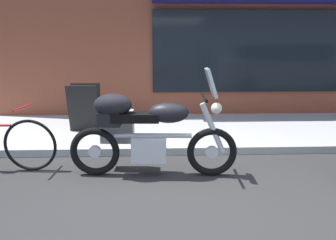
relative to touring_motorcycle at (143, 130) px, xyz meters
name	(u,v)px	position (x,y,z in m)	size (l,w,h in m)	color
ground_plane	(177,190)	(0.41, -0.50, -0.61)	(80.00, 80.00, 0.00)	#2D2D2D
touring_motorcycle	(143,130)	(0.00, 0.00, 0.00)	(2.17, 0.74, 1.40)	black
sandwich_board_sign	(84,108)	(-1.17, 1.84, -0.05)	(0.55, 0.40, 0.87)	black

